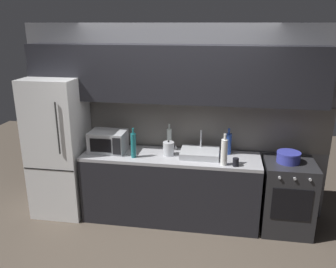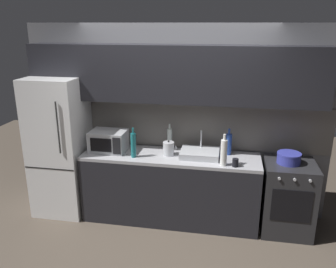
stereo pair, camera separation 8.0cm
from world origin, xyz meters
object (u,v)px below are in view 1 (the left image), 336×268
(wine_bottle_clear, at_px, (169,139))
(cooking_pot, at_px, (288,157))
(kettle, at_px, (169,149))
(microwave, at_px, (108,141))
(wine_bottle_white, at_px, (224,152))
(oven_range, at_px, (287,196))
(mug_dark, at_px, (236,162))
(wine_bottle_blue, at_px, (228,143))
(wine_bottle_teal, at_px, (133,145))
(refrigerator, at_px, (59,147))

(wine_bottle_clear, xyz_separation_m, cooking_pot, (1.48, -0.22, -0.08))
(kettle, xyz_separation_m, cooking_pot, (1.45, -0.01, -0.02))
(microwave, height_order, wine_bottle_white, wine_bottle_white)
(oven_range, relative_size, mug_dark, 9.29)
(oven_range, xyz_separation_m, cooking_pot, (-0.03, 0.00, 0.51))
(mug_dark, bearing_deg, cooking_pot, 19.31)
(microwave, height_order, wine_bottle_blue, wine_bottle_blue)
(wine_bottle_clear, bearing_deg, wine_bottle_white, -30.88)
(wine_bottle_white, distance_m, wine_bottle_teal, 1.11)
(kettle, bearing_deg, microwave, 179.05)
(microwave, bearing_deg, wine_bottle_teal, -22.53)
(wine_bottle_teal, bearing_deg, refrigerator, 172.53)
(mug_dark, bearing_deg, wine_bottle_blue, 102.95)
(wine_bottle_blue, xyz_separation_m, wine_bottle_clear, (-0.77, 0.06, 0.00))
(wine_bottle_white, bearing_deg, refrigerator, 174.57)
(wine_bottle_white, distance_m, wine_bottle_blue, 0.38)
(wine_bottle_white, relative_size, mug_dark, 3.96)
(kettle, relative_size, wine_bottle_blue, 0.58)
(refrigerator, distance_m, mug_dark, 2.32)
(refrigerator, distance_m, cooking_pot, 2.93)
(microwave, relative_size, kettle, 2.34)
(microwave, distance_m, mug_dark, 1.64)
(refrigerator, height_order, kettle, refrigerator)
(refrigerator, xyz_separation_m, wine_bottle_clear, (1.45, 0.22, 0.12))
(wine_bottle_teal, bearing_deg, wine_bottle_white, -3.47)
(kettle, bearing_deg, wine_bottle_blue, 12.42)
(kettle, distance_m, mug_dark, 0.86)
(wine_bottle_white, height_order, wine_bottle_blue, wine_bottle_white)
(wine_bottle_clear, height_order, cooking_pot, wine_bottle_clear)
(wine_bottle_clear, bearing_deg, cooking_pot, -8.57)
(microwave, bearing_deg, refrigerator, -178.45)
(wine_bottle_clear, distance_m, mug_dark, 0.97)
(wine_bottle_teal, xyz_separation_m, cooking_pot, (1.87, 0.14, -0.09))
(wine_bottle_blue, relative_size, cooking_pot, 1.21)
(oven_range, distance_m, wine_bottle_blue, 0.97)
(wine_bottle_clear, distance_m, cooking_pot, 1.50)
(refrigerator, xyz_separation_m, mug_dark, (2.31, -0.22, 0.02))
(wine_bottle_blue, distance_m, cooking_pot, 0.74)
(wine_bottle_white, xyz_separation_m, wine_bottle_clear, (-0.72, 0.43, -0.02))
(refrigerator, bearing_deg, mug_dark, -5.43)
(microwave, bearing_deg, wine_bottle_white, -8.59)
(microwave, bearing_deg, kettle, -0.95)
(kettle, bearing_deg, refrigerator, -179.80)
(oven_range, relative_size, wine_bottle_clear, 2.58)
(microwave, bearing_deg, wine_bottle_clear, 14.93)
(oven_range, distance_m, microwave, 2.36)
(oven_range, distance_m, wine_bottle_teal, 2.00)
(wine_bottle_clear, xyz_separation_m, mug_dark, (0.86, -0.44, -0.10))
(oven_range, height_order, microwave, microwave)
(wine_bottle_blue, height_order, wine_bottle_teal, wine_bottle_teal)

